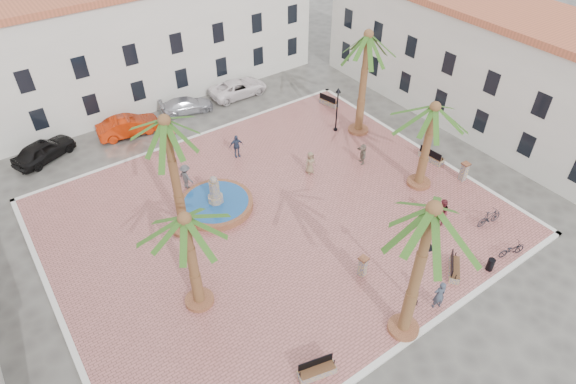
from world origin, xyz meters
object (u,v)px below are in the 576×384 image
pedestrian_fountain_a (310,163)px  pedestrian_fountain_b (236,146)px  bench_se (454,269)px  pedestrian_east (363,154)px  pedestrian_north (186,177)px  palm_ne (367,46)px  lamppost_e (337,102)px  bench_s (317,371)px  palm_sw (187,231)px  bollard_se (363,266)px  bench_ne (329,102)px  bollard_e (464,171)px  car_black (44,150)px  palm_e (433,118)px  litter_bin (490,265)px  bench_e (431,157)px  bollard_n (172,141)px  car_red (129,126)px  car_silver (187,105)px  car_white (238,88)px  cyclist_a (439,295)px  bicycle_a (512,249)px  fountain (216,203)px  palm_nw (167,135)px  bicycle_b (489,218)px  palm_s (430,225)px  lamppost_s (424,263)px  cyclist_b (442,212)px

pedestrian_fountain_a → pedestrian_fountain_b: (-3.12, 4.59, 0.04)m
bench_se → pedestrian_east: (2.73, 10.50, 0.50)m
pedestrian_north → pedestrian_fountain_b: bearing=-92.5°
palm_ne → lamppost_e: palm_ne is taller
bench_s → pedestrian_fountain_b: pedestrian_fountain_b is taller
palm_sw → bollard_se: palm_sw is taller
bench_ne → bollard_e: (0.95, -13.18, 0.45)m
car_black → pedestrian_east: bearing=-150.5°
palm_e → litter_bin: bearing=-108.2°
palm_sw → palm_ne: 19.19m
bench_e → bollard_n: bollard_n is taller
bench_se → bollard_n: (-7.53, 19.60, 0.53)m
palm_e → pedestrian_east: palm_e is taller
car_red → car_silver: bearing=-76.8°
palm_ne → car_white: 13.04m
pedestrian_fountain_b → car_red: pedestrian_fountain_b is taller
cyclist_a → bicycle_a: (6.16, 0.00, -0.48)m
fountain → bollard_n: bearing=86.6°
bollard_se → bollard_n: 17.15m
cyclist_a → bicycle_a: 6.18m
palm_sw → palm_ne: (17.56, 7.53, 1.76)m
palm_ne → bollard_e: size_ratio=5.84×
bench_se → pedestrian_north: bearing=79.8°
fountain → bench_s: size_ratio=2.53×
bench_ne → pedestrian_east: (-3.28, -7.79, 0.50)m
bench_e → pedestrian_fountain_b: (-11.03, 8.41, 0.60)m
fountain → palm_nw: 6.94m
bollard_n → pedestrian_north: (-1.07, -4.51, 0.10)m
bench_se → pedestrian_fountain_a: size_ratio=1.03×
palm_e → bicycle_b: size_ratio=3.48×
palm_s → lamppost_s: bearing=27.2°
bench_se → cyclist_b: (2.34, 3.08, 0.65)m
lamppost_s → bollard_n: 20.35m
lamppost_e → bicycle_b: (0.78, -13.53, -1.92)m
pedestrian_fountain_b → fountain: bearing=-121.5°
bollard_e → pedestrian_north: bearing=147.3°
bench_e → car_black: bearing=48.2°
lamppost_s → cyclist_a: lamppost_s is taller
lamppost_e → bicycle_b: bearing=-86.7°
bench_ne → bicycle_b: bearing=162.8°
fountain → bench_se: (7.97, -12.26, -0.06)m
bench_se → pedestrian_fountain_b: (-4.08, 16.28, 0.61)m
palm_nw → pedestrian_fountain_a: size_ratio=4.77×
lamppost_s → bollard_se: size_ratio=3.49×
litter_bin → bicycle_b: bearing=38.3°
bicycle_a → pedestrian_fountain_a: pedestrian_fountain_a is taller
bicycle_a → pedestrian_fountain_a: 13.50m
pedestrian_east → bench_ne: bearing=-178.6°
pedestrian_north → pedestrian_east: pedestrian_north is taller
palm_sw → bollard_n: size_ratio=3.99×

